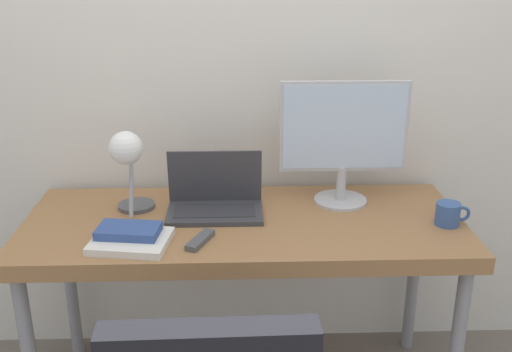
# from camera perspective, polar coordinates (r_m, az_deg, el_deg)

# --- Properties ---
(wall_back) EXTENTS (8.00, 0.05, 2.60)m
(wall_back) POSITION_cam_1_polar(r_m,az_deg,el_deg) (2.41, -1.42, 11.58)
(wall_back) COLOR silver
(wall_back) RESTS_ON ground_plane
(desk) EXTENTS (1.60, 0.65, 0.76)m
(desk) POSITION_cam_1_polar(r_m,az_deg,el_deg) (2.22, -1.18, -5.75)
(desk) COLOR #996B42
(desk) RESTS_ON ground_plane
(laptop) EXTENTS (0.35, 0.21, 0.22)m
(laptop) POSITION_cam_1_polar(r_m,az_deg,el_deg) (2.23, -3.94, -2.33)
(laptop) COLOR #38383D
(laptop) RESTS_ON desk
(monitor) EXTENTS (0.48, 0.20, 0.47)m
(monitor) POSITION_cam_1_polar(r_m,az_deg,el_deg) (2.27, 8.33, 3.81)
(monitor) COLOR #B7B7BC
(monitor) RESTS_ON desk
(desk_lamp) EXTENTS (0.14, 0.25, 0.34)m
(desk_lamp) POSITION_cam_1_polar(r_m,az_deg,el_deg) (2.15, -12.12, 1.63)
(desk_lamp) COLOR #4C4C51
(desk_lamp) RESTS_ON desk
(book_stack) EXTENTS (0.28, 0.24, 0.06)m
(book_stack) POSITION_cam_1_polar(r_m,az_deg,el_deg) (2.04, -11.91, -5.75)
(book_stack) COLOR silver
(book_stack) RESTS_ON desk
(tv_remote) EXTENTS (0.10, 0.15, 0.02)m
(tv_remote) POSITION_cam_1_polar(r_m,az_deg,el_deg) (2.02, -5.33, -6.10)
(tv_remote) COLOR #4C4C51
(tv_remote) RESTS_ON desk
(mug) EXTENTS (0.12, 0.09, 0.08)m
(mug) POSITION_cam_1_polar(r_m,az_deg,el_deg) (2.24, 17.86, -3.46)
(mug) COLOR #385693
(mug) RESTS_ON desk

